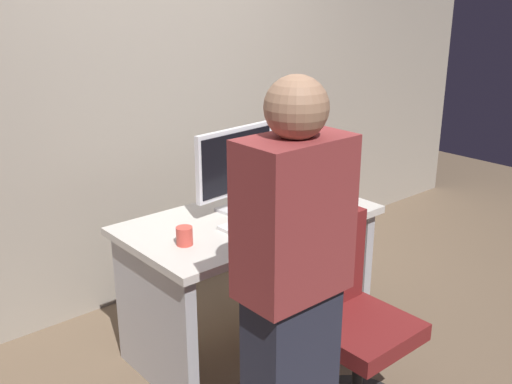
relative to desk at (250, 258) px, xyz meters
name	(u,v)px	position (x,y,z in m)	size (l,w,h in m)	color
ground_plane	(250,339)	(0.00, 0.00, -0.51)	(9.00, 9.00, 0.00)	brown
wall_back	(150,59)	(0.00, 0.93, 0.99)	(6.40, 0.10, 3.00)	#9E9384
desk	(250,258)	(0.00, 0.00, 0.00)	(1.35, 0.74, 0.76)	beige
office_chair	(350,330)	(-0.03, -0.75, -0.09)	(0.52, 0.52, 0.94)	black
person_at_desk	(292,294)	(-0.53, -0.87, 0.33)	(0.40, 0.24, 1.64)	#262838
monitor	(236,165)	(0.01, 0.13, 0.50)	(0.54, 0.16, 0.46)	silver
keyboard	(258,221)	(-0.03, -0.10, 0.25)	(0.43, 0.13, 0.02)	white
mouse	(304,207)	(0.29, -0.11, 0.26)	(0.06, 0.10, 0.03)	black
cup_near_keyboard	(184,236)	(-0.47, -0.08, 0.29)	(0.08, 0.08, 0.09)	#D84C3F
book_stack	(288,187)	(0.41, 0.14, 0.29)	(0.22, 0.17, 0.09)	gold
cell_phone	(339,203)	(0.51, -0.18, 0.25)	(0.07, 0.14, 0.01)	black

